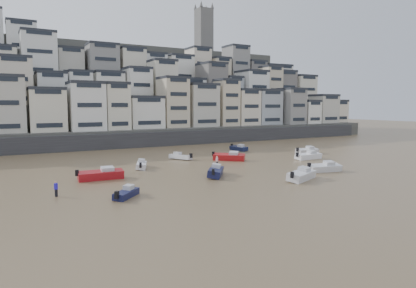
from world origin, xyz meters
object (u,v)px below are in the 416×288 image
boat_i (239,147)px  person_blue (56,189)px  boat_k (101,173)px  boat_a (302,174)px  boat_b (325,167)px  boat_c (216,170)px  boat_f (141,164)px  boat_h (181,156)px  boat_g (307,150)px  boat_e (229,156)px  boat_j (126,192)px  person_pink (217,161)px  boat_d (308,155)px

boat_i → person_blue: (-40.81, -24.54, 0.16)m
boat_k → boat_i: bearing=30.1°
boat_a → boat_k: size_ratio=0.96×
boat_b → boat_c: (-16.17, 5.06, 0.05)m
boat_f → boat_h: boat_f is taller
boat_c → boat_f: bearing=68.5°
boat_g → boat_h: size_ratio=1.14×
boat_c → boat_e: size_ratio=0.96×
boat_b → person_blue: (-37.54, 3.47, 0.10)m
boat_f → boat_j: 18.86m
person_pink → boat_i: bearing=46.6°
boat_b → boat_k: size_ratio=0.87×
boat_i → person_blue: person_blue is taller
boat_b → boat_h: 26.04m
boat_g → boat_d: bearing=-131.8°
boat_a → person_blue: 30.70m
boat_k → person_blue: 9.65m
boat_h → boat_e: bearing=-157.1°
person_pink → person_blue: bearing=-161.5°
boat_j → boat_c: bearing=-24.4°
boat_a → boat_g: bearing=21.1°
boat_a → boat_f: bearing=105.5°
boat_j → boat_g: bearing=-24.0°
boat_a → boat_c: size_ratio=1.04×
boat_c → boat_f: size_ratio=1.19×
boat_h → boat_k: boat_k is taller
boat_g → boat_h: boat_g is taller
boat_i → person_pink: size_ratio=2.97×
boat_h → boat_k: bearing=94.0°
boat_b → boat_d: bearing=68.6°
boat_a → person_pink: person_pink is taller
boat_e → boat_j: boat_e is taller
person_blue → person_pink: size_ratio=1.00×
boat_d → boat_k: boat_k is taller
boat_b → boat_c: bearing=175.2°
boat_c → boat_k: 15.80m
boat_g → person_pink: size_ratio=3.21×
boat_a → boat_d: bearing=20.0°
boat_c → boat_g: 31.02m
boat_b → person_pink: (-11.81, 12.06, 0.10)m
boat_d → boat_h: bearing=150.8°
boat_k → person_pink: 19.24m
boat_i → boat_b: bearing=-12.3°
boat_e → boat_g: 19.08m
boat_f → boat_h: size_ratio=1.03×
person_blue → boat_g: bearing=14.6°
boat_a → boat_i: size_ratio=1.21×
boat_j → boat_f: bearing=20.2°
person_blue → boat_f: bearing=42.3°
boat_d → boat_k: size_ratio=0.91×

